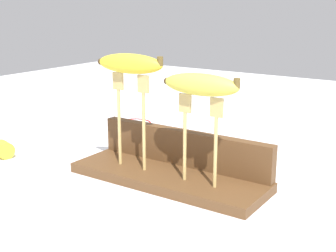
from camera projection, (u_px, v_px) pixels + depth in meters
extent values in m
plane|color=silver|center=(168.00, 182.00, 0.97)|extent=(3.00, 3.00, 0.00)
cube|color=brown|center=(168.00, 177.00, 0.97)|extent=(0.42, 0.15, 0.02)
cube|color=brown|center=(184.00, 147.00, 1.00)|extent=(0.41, 0.02, 0.08)
cylinder|color=tan|center=(119.00, 127.00, 0.99)|extent=(0.01, 0.01, 0.16)
cube|color=tan|center=(118.00, 81.00, 0.97)|extent=(0.03, 0.00, 0.04)
cylinder|color=tan|center=(144.00, 132.00, 0.96)|extent=(0.01, 0.01, 0.16)
cube|color=tan|center=(143.00, 84.00, 0.93)|extent=(0.03, 0.00, 0.04)
cylinder|color=tan|center=(185.00, 147.00, 0.91)|extent=(0.01, 0.01, 0.14)
cube|color=tan|center=(185.00, 103.00, 0.89)|extent=(0.03, 0.00, 0.04)
cylinder|color=tan|center=(215.00, 153.00, 0.87)|extent=(0.01, 0.01, 0.14)
cube|color=tan|center=(217.00, 107.00, 0.85)|extent=(0.03, 0.00, 0.04)
ellipsoid|color=yellow|center=(130.00, 64.00, 0.94)|extent=(0.15, 0.05, 0.04)
cylinder|color=brown|center=(160.00, 61.00, 0.91)|extent=(0.01, 0.01, 0.02)
sphere|color=#3F2D19|center=(101.00, 62.00, 0.97)|extent=(0.01, 0.01, 0.01)
ellipsoid|color=#DBD147|center=(201.00, 85.00, 0.86)|extent=(0.16, 0.05, 0.04)
cylinder|color=brown|center=(237.00, 83.00, 0.82)|extent=(0.01, 0.01, 0.02)
sphere|color=#3F2D19|center=(167.00, 81.00, 0.89)|extent=(0.01, 0.01, 0.01)
cylinder|color=tan|center=(159.00, 140.00, 1.25)|extent=(0.03, 0.13, 0.01)
cube|color=tan|center=(181.00, 134.00, 1.31)|extent=(0.03, 0.04, 0.01)
cylinder|color=yellow|center=(4.00, 149.00, 1.12)|extent=(0.05, 0.05, 0.04)
cylinder|color=beige|center=(0.00, 147.00, 1.13)|extent=(0.01, 0.03, 0.04)
torus|color=red|center=(134.00, 122.00, 1.44)|extent=(0.11, 0.11, 0.00)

